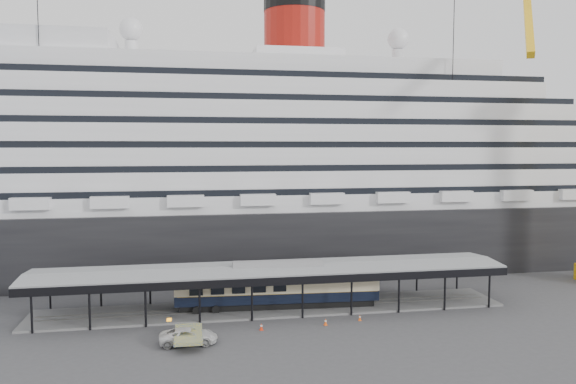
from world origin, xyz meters
name	(u,v)px	position (x,y,z in m)	size (l,w,h in m)	color
ground	(279,322)	(0.00, 0.00, 0.00)	(200.00, 200.00, 0.00)	#3B3B3E
cruise_ship	(247,153)	(0.05, 32.00, 18.35)	(130.00, 30.00, 43.90)	black
platform_canopy	(272,290)	(0.00, 5.00, 2.36)	(56.00, 9.18, 5.30)	slate
port_truck	(188,336)	(-9.94, -5.30, 0.79)	(2.62, 5.68, 1.58)	silver
pullman_carriage	(278,285)	(0.70, 5.00, 2.87)	(24.36, 4.49, 23.78)	black
traffic_cone_left	(261,327)	(-2.29, -2.41, 0.38)	(0.44, 0.44, 0.77)	red
traffic_cone_mid	(326,322)	(4.84, -2.04, 0.37)	(0.45, 0.45, 0.75)	#FB550D
traffic_cone_right	(360,318)	(9.03, -1.17, 0.34)	(0.40, 0.40, 0.68)	#F8580D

